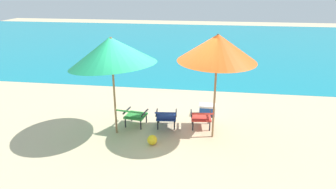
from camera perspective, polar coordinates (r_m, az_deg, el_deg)
The scene contains 9 objects.
ground_plane at distance 11.71m, azimuth 2.31°, elevation 2.18°, with size 40.00×40.00×0.00m, color #CCB78E.
ocean_band at distance 19.67m, azimuth 4.86°, elevation 9.63°, with size 40.00×18.00×0.01m, color teal.
lounge_chair_left at distance 8.04m, azimuth -6.59°, elevation -3.66°, with size 0.66×0.94×0.68m.
lounge_chair_center at distance 7.91m, azimuth -0.37°, elevation -3.93°, with size 0.62×0.92×0.68m.
lounge_chair_right at distance 7.92m, azimuth 6.35°, elevation -4.03°, with size 0.62×0.92×0.68m.
beach_umbrella_left at distance 7.29m, azimuth -10.61°, elevation 8.02°, with size 2.90×2.88×2.58m.
beach_umbrella_right at distance 7.02m, azimuth 9.31°, elevation 8.67°, with size 2.45×2.46×2.61m.
beach_ball at distance 7.32m, azimuth -3.01°, elevation -8.54°, with size 0.24×0.24×0.24m, color yellow.
cooler_box at distance 8.93m, azimuth 7.43°, elevation -2.84°, with size 0.48×0.33×0.32m.
Camera 1 is at (1.11, -7.07, 3.66)m, focal length 32.32 mm.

